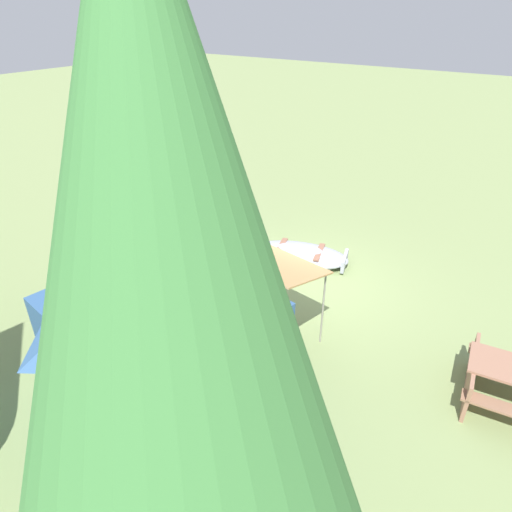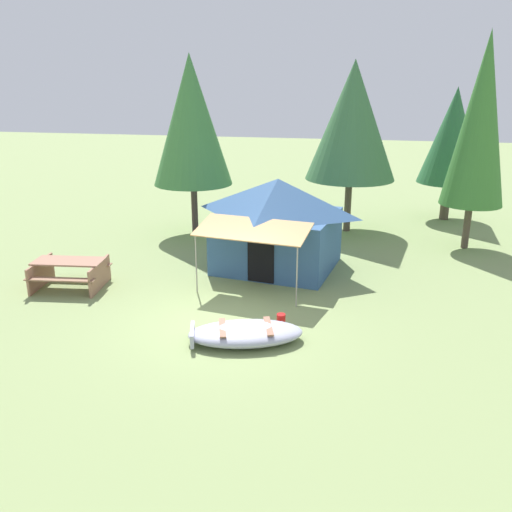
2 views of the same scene
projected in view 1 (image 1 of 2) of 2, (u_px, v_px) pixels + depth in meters
The scene contains 6 objects.
ground_plane at pixel (309, 287), 10.42m from camera, with size 80.00×80.00×0.00m, color #81955B.
beached_rowboat at pixel (300, 254), 11.34m from camera, with size 2.70×1.84×0.39m.
canvas_cabin_tent at pixel (161, 315), 7.21m from camera, with size 3.93×4.69×2.66m.
cooler_box at pixel (181, 336), 8.61m from camera, with size 0.55×0.32×0.35m, color #22845D.
fuel_can at pixel (259, 264), 11.02m from camera, with size 0.20×0.20×0.29m, color red.
pine_tree_side at pixel (186, 439), 2.06m from camera, with size 2.75×2.75×6.20m.
Camera 1 is at (-3.92, 7.87, 5.76)m, focal length 31.50 mm.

